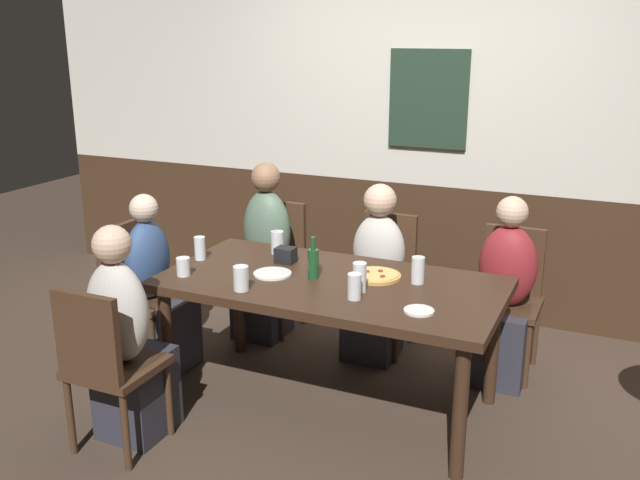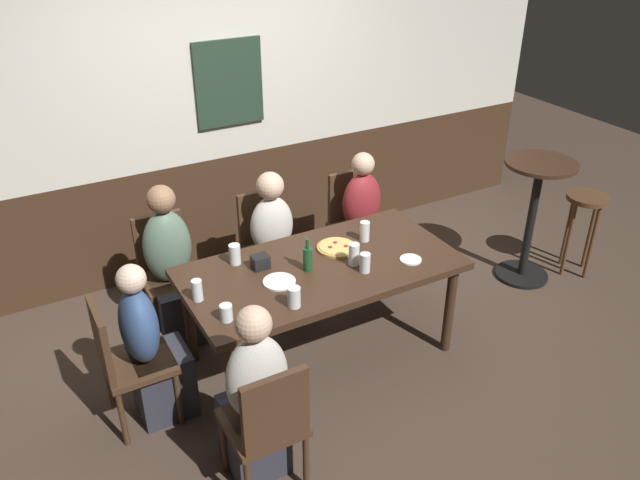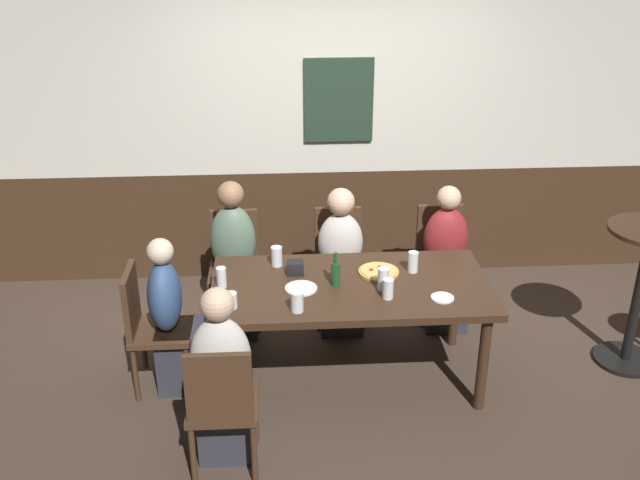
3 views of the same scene
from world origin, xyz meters
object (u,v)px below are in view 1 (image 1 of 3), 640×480
at_px(beer_glass_tall, 359,279).
at_px(pint_glass_pale, 418,272).
at_px(dining_table, 331,294).
at_px(condiment_caddy, 286,255).
at_px(highball_clear, 354,288).
at_px(chair_head_west, 135,287).
at_px(person_left_far, 264,263).
at_px(chair_mid_far, 384,274).
at_px(pint_glass_stout, 277,243).
at_px(pint_glass_amber, 183,267).
at_px(person_right_far, 503,305).
at_px(person_mid_far, 376,284).
at_px(plate_white_small, 419,311).
at_px(plate_white_large, 272,274).
at_px(chair_right_far, 509,291).
at_px(chair_left_far, 275,258).
at_px(person_head_west, 157,297).
at_px(tumbler_short, 200,249).
at_px(beer_glass_half, 241,279).
at_px(chair_left_near, 105,361).
at_px(beer_bottle_green, 313,262).
at_px(person_left_near, 128,350).
at_px(pizza, 376,275).

distance_m(beer_glass_tall, pint_glass_pale, 0.34).
height_order(dining_table, condiment_caddy, condiment_caddy).
bearing_deg(highball_clear, chair_head_west, 172.56).
xyz_separation_m(person_left_far, condiment_caddy, (0.45, -0.55, 0.28)).
bearing_deg(chair_mid_far, pint_glass_stout, -129.79).
xyz_separation_m(dining_table, pint_glass_amber, (-0.77, -0.26, 0.12)).
relative_size(person_left_far, person_right_far, 1.07).
xyz_separation_m(person_mid_far, plate_white_small, (0.56, -0.95, 0.27)).
relative_size(plate_white_large, condiment_caddy, 1.91).
bearing_deg(chair_right_far, chair_left_far, 180.00).
height_order(chair_left_far, pint_glass_stout, chair_left_far).
height_order(person_left_far, person_head_west, person_left_far).
relative_size(tumbler_short, pint_glass_pale, 0.94).
xyz_separation_m(dining_table, condiment_caddy, (-0.36, 0.17, 0.12)).
bearing_deg(condiment_caddy, chair_head_west, -170.08).
relative_size(pint_glass_stout, pint_glass_pale, 0.95).
xyz_separation_m(chair_mid_far, highball_clear, (0.21, -1.08, 0.30)).
bearing_deg(highball_clear, person_left_far, 137.87).
distance_m(person_head_west, plate_white_small, 1.76).
bearing_deg(beer_glass_half, tumbler_short, 144.36).
distance_m(chair_left_near, tumbler_short, 0.95).
xyz_separation_m(person_left_far, beer_bottle_green, (0.70, -0.73, 0.33)).
bearing_deg(plate_white_small, chair_mid_far, 116.61).
bearing_deg(person_head_west, highball_clear, -8.32).
relative_size(beer_glass_tall, plate_white_large, 0.73).
bearing_deg(chair_left_near, person_head_west, 112.31).
distance_m(person_mid_far, pint_glass_amber, 1.28).
distance_m(person_left_near, pint_glass_amber, 0.55).
bearing_deg(person_left_far, dining_table, -41.80).
xyz_separation_m(highball_clear, pint_glass_stout, (-0.70, 0.50, 0.01)).
xyz_separation_m(person_head_west, tumbler_short, (0.32, 0.02, 0.34)).
bearing_deg(plate_white_small, person_mid_far, 120.42).
xyz_separation_m(chair_mid_far, chair_head_west, (-1.33, -0.88, 0.00)).
relative_size(tumbler_short, pint_glass_amber, 1.35).
relative_size(person_right_far, pint_glass_pale, 7.71).
bearing_deg(pizza, plate_white_small, -46.58).
xyz_separation_m(chair_right_far, pint_glass_pale, (-0.37, -0.73, 0.31)).
height_order(highball_clear, plate_white_large, highball_clear).
height_order(chair_mid_far, beer_bottle_green, beer_bottle_green).
bearing_deg(pint_glass_pale, dining_table, -161.03).
relative_size(beer_glass_half, plate_white_large, 0.62).
bearing_deg(pizza, person_mid_far, 109.46).
xyz_separation_m(chair_left_near, pint_glass_pale, (1.24, 1.03, 0.31)).
xyz_separation_m(chair_left_far, person_left_near, (-0.00, -1.60, -0.01)).
relative_size(chair_mid_far, person_left_near, 0.77).
relative_size(highball_clear, condiment_caddy, 1.20).
height_order(chair_right_far, person_left_far, person_left_far).
bearing_deg(person_mid_far, chair_left_near, -116.74).
distance_m(chair_head_west, beer_bottle_green, 1.27).
relative_size(dining_table, chair_left_far, 2.08).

